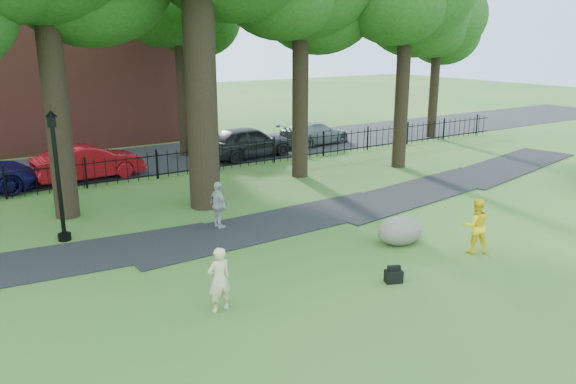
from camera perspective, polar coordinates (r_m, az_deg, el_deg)
ground at (r=15.03m, az=3.01°, el=-8.02°), size 120.00×120.00×0.00m
footpath at (r=18.58m, az=-1.52°, el=-3.33°), size 36.07×3.85×0.03m
street at (r=28.96m, az=-15.83°, el=2.95°), size 80.00×7.00×0.02m
iron_fence at (r=25.11m, az=-13.19°, el=2.67°), size 44.00×0.04×1.20m
brick_building at (r=35.38m, az=-26.98°, el=13.88°), size 18.00×8.00×12.00m
woman at (r=12.76m, az=-7.00°, el=-8.82°), size 0.57×0.39×1.52m
man at (r=16.85m, az=18.51°, el=-3.28°), size 0.98×0.92×1.60m
pedestrian at (r=18.13m, az=-7.09°, el=-1.35°), size 0.44×0.94×1.56m
boulder at (r=17.19m, az=11.35°, el=-3.68°), size 1.65×1.34×0.87m
lamppost at (r=17.96m, az=-22.32°, el=1.26°), size 0.39×0.39×3.95m
backpack at (r=14.55m, az=10.68°, el=-8.42°), size 0.50×0.41×0.32m
red_bag at (r=18.65m, az=10.77°, el=-3.16°), size 0.37×0.26×0.23m
red_sedan at (r=25.81m, az=-19.62°, el=2.87°), size 4.71×1.96×1.51m
grey_car at (r=28.86m, az=-4.08°, el=5.12°), size 4.95×2.31×1.64m
silver_car at (r=32.43m, az=2.73°, el=5.99°), size 4.70×2.40×1.31m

